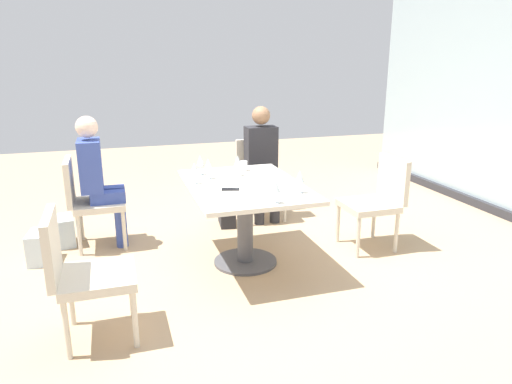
{
  "coord_description": "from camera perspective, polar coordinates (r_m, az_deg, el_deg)",
  "views": [
    {
      "loc": [
        3.71,
        -1.06,
        1.78
      ],
      "look_at": [
        0.0,
        0.1,
        0.65
      ],
      "focal_mm": 32.92,
      "sensor_mm": 36.0,
      "label": 1
    }
  ],
  "objects": [
    {
      "name": "handbag_2",
      "position": [
        4.95,
        -22.19,
        -4.38
      ],
      "size": [
        0.32,
        0.21,
        0.28
      ],
      "primitive_type": "cube",
      "rotation": [
        0.0,
        0.0,
        0.16
      ],
      "color": "silver",
      "rests_on": "ground_plane"
    },
    {
      "name": "person_front_left",
      "position": [
        4.65,
        -18.62,
        1.91
      ],
      "size": [
        0.34,
        0.39,
        1.26
      ],
      "color": "#384C9E",
      "rests_on": "ground_plane"
    },
    {
      "name": "dining_table_main",
      "position": [
        4.05,
        -1.35,
        -1.36
      ],
      "size": [
        1.35,
        0.94,
        0.73
      ],
      "color": "silver",
      "rests_on": "ground_plane"
    },
    {
      "name": "handbag_1",
      "position": [
        5.12,
        -3.57,
        -2.5
      ],
      "size": [
        0.32,
        0.19,
        0.28
      ],
      "primitive_type": "cube",
      "rotation": [
        0.0,
        0.0,
        -0.12
      ],
      "color": "#232328",
      "rests_on": "ground_plane"
    },
    {
      "name": "wine_glass_4",
      "position": [
        4.25,
        -2.22,
        3.73
      ],
      "size": [
        0.07,
        0.07,
        0.18
      ],
      "color": "silver",
      "rests_on": "dining_table_main"
    },
    {
      "name": "handbag_0",
      "position": [
        4.63,
        -24.87,
        -6.1
      ],
      "size": [
        0.32,
        0.19,
        0.28
      ],
      "primitive_type": "cube",
      "rotation": [
        0.0,
        0.0,
        -0.11
      ],
      "color": "silver",
      "rests_on": "ground_plane"
    },
    {
      "name": "chair_front_right",
      "position": [
        3.18,
        -20.53,
        -8.69
      ],
      "size": [
        0.46,
        0.5,
        0.87
      ],
      "color": "beige",
      "rests_on": "ground_plane"
    },
    {
      "name": "ground_plane",
      "position": [
        4.25,
        -1.3,
        -8.56
      ],
      "size": [
        12.0,
        12.0,
        0.0
      ],
      "primitive_type": "plane",
      "color": "tan"
    },
    {
      "name": "chair_near_window",
      "position": [
        4.59,
        14.58,
        -0.58
      ],
      "size": [
        0.46,
        0.51,
        0.87
      ],
      "color": "beige",
      "rests_on": "ground_plane"
    },
    {
      "name": "wine_glass_5",
      "position": [
        4.02,
        -7.51,
        2.85
      ],
      "size": [
        0.07,
        0.07,
        0.18
      ],
      "color": "silver",
      "rests_on": "dining_table_main"
    },
    {
      "name": "wine_glass_1",
      "position": [
        4.16,
        -5.82,
        3.36
      ],
      "size": [
        0.07,
        0.07,
        0.18
      ],
      "color": "silver",
      "rests_on": "dining_table_main"
    },
    {
      "name": "wine_glass_3",
      "position": [
        3.44,
        2.39,
        0.72
      ],
      "size": [
        0.07,
        0.07,
        0.18
      ],
      "color": "silver",
      "rests_on": "dining_table_main"
    },
    {
      "name": "chair_front_left",
      "position": [
        4.7,
        -19.72,
        -0.6
      ],
      "size": [
        0.46,
        0.5,
        0.87
      ],
      "color": "beige",
      "rests_on": "ground_plane"
    },
    {
      "name": "cell_phone_on_table",
      "position": [
        3.83,
        -3.12,
        0.34
      ],
      "size": [
        0.11,
        0.16,
        0.01
      ],
      "primitive_type": "cube",
      "rotation": [
        0.0,
        0.0,
        -0.27
      ],
      "color": "black",
      "rests_on": "dining_table_main"
    },
    {
      "name": "wine_glass_0",
      "position": [
        4.31,
        -6.8,
        3.78
      ],
      "size": [
        0.07,
        0.07,
        0.18
      ],
      "color": "silver",
      "rests_on": "dining_table_main"
    },
    {
      "name": "coffee_cup",
      "position": [
        4.47,
        -1.55,
        3.21
      ],
      "size": [
        0.08,
        0.08,
        0.09
      ],
      "primitive_type": "cylinder",
      "color": "white",
      "rests_on": "dining_table_main"
    },
    {
      "name": "person_far_left",
      "position": [
        5.17,
        0.8,
        4.14
      ],
      "size": [
        0.39,
        0.34,
        1.26
      ],
      "color": "#28282D",
      "rests_on": "ground_plane"
    },
    {
      "name": "wine_glass_2",
      "position": [
        3.72,
        5.35,
        1.84
      ],
      "size": [
        0.07,
        0.07,
        0.18
      ],
      "color": "silver",
      "rests_on": "dining_table_main"
    },
    {
      "name": "chair_far_left",
      "position": [
        5.32,
        0.43,
        2.24
      ],
      "size": [
        0.5,
        0.46,
        0.87
      ],
      "color": "beige",
      "rests_on": "ground_plane"
    }
  ]
}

